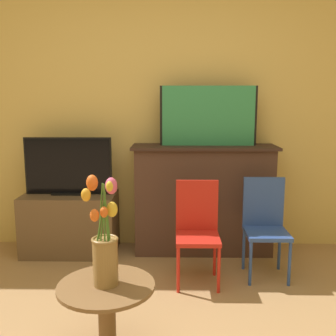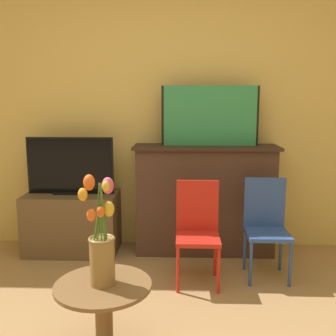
% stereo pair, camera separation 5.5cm
% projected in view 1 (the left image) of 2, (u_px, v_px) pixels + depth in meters
% --- Properties ---
extents(wall_back, '(8.00, 0.06, 2.70)m').
position_uv_depth(wall_back, '(163.00, 102.00, 3.61)').
color(wall_back, '#E0BC66').
rests_on(wall_back, ground).
extents(fireplace_mantel, '(1.27, 0.40, 0.97)m').
position_uv_depth(fireplace_mantel, '(203.00, 197.00, 3.54)').
color(fireplace_mantel, '#4C3328').
rests_on(fireplace_mantel, ground).
extents(painting, '(0.85, 0.03, 0.52)m').
position_uv_depth(painting, '(208.00, 116.00, 3.42)').
color(painting, black).
rests_on(painting, fireplace_mantel).
extents(tv_stand, '(0.82, 0.44, 0.54)m').
position_uv_depth(tv_stand, '(71.00, 223.00, 3.54)').
color(tv_stand, brown).
rests_on(tv_stand, ground).
extents(tv_monitor, '(0.77, 0.12, 0.51)m').
position_uv_depth(tv_monitor, '(68.00, 167.00, 3.46)').
color(tv_monitor, black).
rests_on(tv_monitor, tv_stand).
extents(chair_red, '(0.32, 0.32, 0.77)m').
position_uv_depth(chair_red, '(197.00, 226.00, 2.96)').
color(chair_red, red).
rests_on(chair_red, ground).
extents(chair_blue, '(0.32, 0.32, 0.77)m').
position_uv_depth(chair_blue, '(265.00, 222.00, 3.07)').
color(chair_blue, '#2D4C99').
rests_on(chair_blue, ground).
extents(side_table, '(0.51, 0.51, 0.42)m').
position_uv_depth(side_table, '(107.00, 310.00, 2.07)').
color(side_table, brown).
rests_on(side_table, ground).
extents(vase_tulips, '(0.18, 0.14, 0.58)m').
position_uv_depth(vase_tulips, '(105.00, 246.00, 2.00)').
color(vase_tulips, olive).
rests_on(vase_tulips, side_table).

